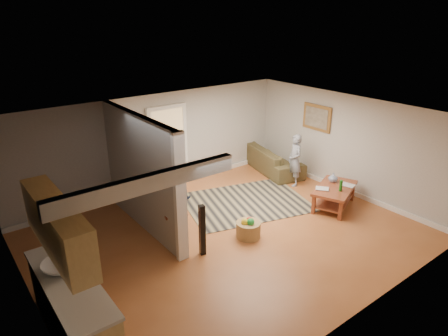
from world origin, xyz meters
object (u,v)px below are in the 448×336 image
(toy_basket, at_px, (248,229))
(child, at_px, (293,185))
(tv_console, at_px, (170,206))
(speaker_right, at_px, (138,182))
(sofa, at_px, (271,169))
(toddler, at_px, (181,198))
(coffee_table, at_px, (334,191))
(speaker_left, at_px, (202,230))

(toy_basket, distance_m, child, 3.00)
(tv_console, xyz_separation_m, toy_basket, (1.23, -1.04, -0.48))
(toy_basket, bearing_deg, speaker_right, 109.65)
(sofa, height_order, child, child)
(toy_basket, height_order, toddler, toddler)
(coffee_table, height_order, child, coffee_table)
(sofa, distance_m, speaker_left, 4.79)
(coffee_table, bearing_deg, toy_basket, 175.77)
(speaker_right, bearing_deg, sofa, -18.89)
(sofa, distance_m, coffee_table, 2.71)
(speaker_left, xyz_separation_m, child, (3.81, 1.23, -0.52))
(sofa, bearing_deg, toy_basket, 142.65)
(speaker_right, relative_size, child, 0.72)
(speaker_left, xyz_separation_m, toddler, (0.97, 2.38, -0.52))
(toy_basket, bearing_deg, speaker_left, 177.24)
(sofa, bearing_deg, speaker_left, 133.67)
(sofa, bearing_deg, toddler, 103.76)
(coffee_table, distance_m, tv_console, 3.96)
(toy_basket, relative_size, child, 0.36)
(tv_console, xyz_separation_m, speaker_left, (0.13, -0.98, -0.14))
(toddler, bearing_deg, child, -163.25)
(coffee_table, distance_m, toddler, 3.75)
(sofa, height_order, tv_console, tv_console)
(speaker_right, height_order, toy_basket, speaker_right)
(speaker_left, height_order, child, speaker_left)
(coffee_table, bearing_deg, sofa, 79.55)
(toddler, bearing_deg, sofa, -140.85)
(speaker_left, height_order, speaker_right, speaker_left)
(sofa, height_order, toddler, toddler)
(speaker_right, xyz_separation_m, child, (3.74, -1.61, -0.50))
(sofa, distance_m, toy_basket, 3.88)
(coffee_table, bearing_deg, tv_console, 161.97)
(toy_basket, height_order, child, child)
(speaker_left, bearing_deg, child, 28.69)
(toddler, bearing_deg, speaker_right, 11.64)
(speaker_left, bearing_deg, coffee_table, 7.03)
(sofa, xyz_separation_m, tv_console, (-4.24, -1.42, 0.67))
(child, relative_size, toddler, 1.36)
(coffee_table, xyz_separation_m, speaker_left, (-3.63, 0.24, 0.12))
(tv_console, bearing_deg, speaker_left, -68.52)
(sofa, xyz_separation_m, toy_basket, (-3.00, -2.45, 0.19))
(sofa, relative_size, toy_basket, 4.52)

